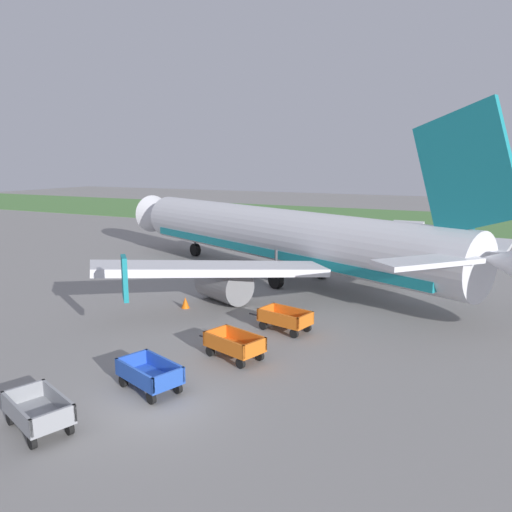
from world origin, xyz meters
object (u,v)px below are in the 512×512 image
Objects in this scene: airplane at (285,237)px; baggage_cart_fourth_in_row at (234,345)px; baggage_cart_third_in_row at (149,375)px; traffic_cone_mid_apron at (221,333)px; baggage_cart_second_in_row at (38,412)px; baggage_cart_far_end at (285,319)px; traffic_cone_near_plane at (185,303)px.

baggage_cart_fourth_in_row is (3.57, -14.24, -2.45)m from airplane.
traffic_cone_mid_apron is (-0.27, 5.77, -0.29)m from baggage_cart_third_in_row.
traffic_cone_mid_apron is at bearing 133.31° from baggage_cart_fourth_in_row.
baggage_cart_second_in_row is at bearing -88.06° from airplane.
airplane is 9.85× the size of baggage_cart_far_end.
traffic_cone_mid_apron is (-1.67, 1.77, -0.29)m from baggage_cart_fourth_in_row.
traffic_cone_mid_apron is at bearing 92.73° from baggage_cart_third_in_row.
baggage_cart_fourth_in_row is 5.74× the size of traffic_cone_mid_apron.
baggage_cart_far_end is (4.18, -10.06, -2.45)m from airplane.
airplane is 9.70m from traffic_cone_near_plane.
baggage_cart_second_in_row and baggage_cart_far_end have the same top height.
baggage_cart_second_in_row is 13.39m from traffic_cone_near_plane.
traffic_cone_mid_apron is (1.16, 9.51, -0.29)m from baggage_cart_second_in_row.
baggage_cart_third_in_row is at bearing 69.01° from baggage_cart_second_in_row.
airplane is 56.08× the size of traffic_cone_near_plane.
baggage_cart_far_end is (2.00, 8.18, 0.00)m from baggage_cart_third_in_row.
baggage_cart_third_in_row is 0.99× the size of baggage_cart_far_end.
baggage_cart_far_end is at bearing 76.23° from baggage_cart_third_in_row.
airplane reaches higher than traffic_cone_near_plane.
baggage_cart_second_in_row is 9.59m from traffic_cone_mid_apron.
baggage_cart_third_in_row is at bearing -63.42° from traffic_cone_near_plane.
baggage_cart_far_end is at bearing 46.54° from traffic_cone_mid_apron.
traffic_cone_mid_apron is at bearing -81.32° from airplane.
traffic_cone_near_plane is (-6.03, 5.26, -0.28)m from baggage_cart_fourth_in_row.
baggage_cart_third_in_row is 5.64× the size of traffic_cone_near_plane.
baggage_cart_far_end is at bearing -9.28° from traffic_cone_near_plane.
baggage_cart_second_in_row is at bearing -96.95° from traffic_cone_mid_apron.
baggage_cart_fourth_in_row reaches higher than traffic_cone_near_plane.
traffic_cone_mid_apron is at bearing -38.67° from traffic_cone_near_plane.
baggage_cart_far_end is at bearing 81.72° from baggage_cart_fourth_in_row.
traffic_cone_near_plane is at bearing 138.89° from baggage_cart_fourth_in_row.
baggage_cart_second_in_row is 0.99× the size of baggage_cart_fourth_in_row.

